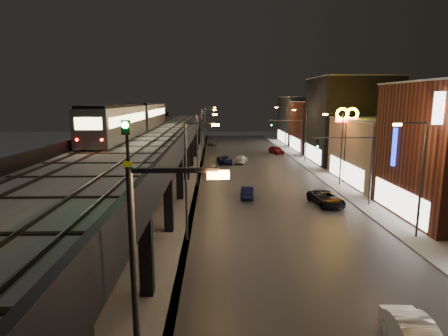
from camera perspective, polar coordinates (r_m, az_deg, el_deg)
name	(u,v)px	position (r m, az deg, el deg)	size (l,w,h in m)	color
road_surface	(260,179)	(50.60, 5.46, -1.65)	(17.00, 120.00, 0.06)	#46474D
sidewalk_right	(333,178)	(52.74, 16.31, -1.49)	(4.00, 120.00, 0.14)	#9FA1A8
under_viaduct_pavement	(159,179)	(50.78, -9.85, -1.72)	(11.00, 120.00, 0.06)	#9FA1A8
elevated_viaduct	(154,140)	(46.81, -10.61, 4.16)	(9.00, 100.00, 6.30)	black
viaduct_trackbed	(154,134)	(46.86, -10.63, 5.11)	(8.40, 100.00, 0.32)	#B2B7C1
viaduct_parapet_streetside	(189,130)	(46.36, -5.29, 5.77)	(0.30, 100.00, 1.10)	black
viaduct_parapet_far	(118,130)	(47.73, -15.82, 5.55)	(0.30, 100.00, 1.10)	black
building_c	(393,152)	(51.75, 24.41, 2.27)	(12.20, 15.20, 8.16)	#95775E
building_d	(350,121)	(66.18, 18.60, 6.87)	(12.20, 13.20, 14.16)	black
building_e	(325,126)	(79.58, 15.09, 6.13)	(12.20, 12.20, 10.16)	maroon
building_f	(308,120)	(93.03, 12.66, 7.13)	(12.20, 16.20, 11.16)	#2F2F32
streetlight_left_0	(146,306)	(10.74, -11.82, -19.94)	(2.57, 0.28, 9.00)	#38383A
streetlight_left_1	(190,173)	(27.70, -5.26, -0.80)	(2.57, 0.28, 9.00)	#38383A
streetlight_right_1	(419,172)	(31.60, 27.54, -0.55)	(2.56, 0.28, 9.00)	#38383A
streetlight_left_2	(199,144)	(45.46, -3.80, 3.65)	(2.57, 0.28, 9.00)	#38383A
streetlight_right_2	(339,144)	(47.94, 17.19, 3.56)	(2.56, 0.28, 9.00)	#38383A
streetlight_left_3	(203,131)	(63.36, -3.16, 5.59)	(2.57, 0.28, 9.00)	#38383A
streetlight_right_3	(305,131)	(65.16, 12.17, 5.51)	(2.56, 0.28, 9.00)	#38383A
streetlight_left_4	(206,124)	(81.30, -2.80, 6.68)	(2.57, 0.28, 9.00)	#38383A
streetlight_right_4	(285,124)	(82.71, 9.25, 6.62)	(2.56, 0.28, 9.00)	#38383A
traffic_light_rig_a	(360,162)	(39.36, 20.04, 0.88)	(6.10, 0.34, 7.00)	#38383A
traffic_light_rig_b	(295,134)	(67.94, 10.82, 5.13)	(6.10, 0.34, 7.00)	#38383A
subway_train	(135,117)	(48.69, -13.35, 7.52)	(2.91, 35.83, 3.48)	gray
rail_signal	(127,143)	(15.49, -14.59, 3.67)	(0.37, 0.44, 3.19)	black
car_near_white	(248,192)	(40.86, 3.62, -3.70)	(1.33, 3.81, 1.26)	#161A4F
car_mid_silver	(224,160)	(62.37, 0.04, 1.30)	(2.20, 4.77, 1.32)	#121D4E
car_mid_dark	(241,160)	(62.67, 2.55, 1.30)	(1.77, 4.36, 1.26)	white
car_far_white	(212,142)	(86.76, -1.81, 3.94)	(1.74, 4.34, 1.48)	#5E5F61
car_onc_dark	(326,199)	(39.14, 15.29, -4.59)	(2.34, 5.08, 1.41)	black
car_onc_red	(276,150)	(73.92, 7.98, 2.71)	(1.77, 4.40, 1.50)	maroon
sign_mcdonalds	(347,122)	(49.58, 18.19, 6.61)	(2.85, 0.64, 9.57)	#38383A
sign_citgo	(448,128)	(31.99, 30.96, 5.29)	(2.35, 0.39, 11.15)	#38383A
sign_carwash	(401,154)	(37.92, 25.34, 1.93)	(1.55, 0.35, 8.05)	#38383A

